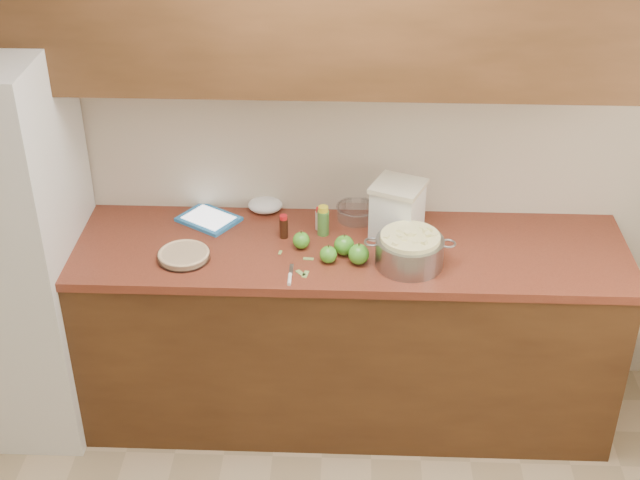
{
  "coord_description": "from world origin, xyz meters",
  "views": [
    {
      "loc": [
        0.11,
        -1.82,
        2.96
      ],
      "look_at": [
        -0.02,
        1.43,
        0.98
      ],
      "focal_mm": 50.0,
      "sensor_mm": 36.0,
      "label": 1
    }
  ],
  "objects_px": {
    "pie": "(184,255)",
    "tablet": "(209,219)",
    "colander": "(410,250)",
    "flour_canister": "(397,210)"
  },
  "relations": [
    {
      "from": "pie",
      "to": "tablet",
      "type": "bearing_deg",
      "value": 79.95
    },
    {
      "from": "pie",
      "to": "tablet",
      "type": "relative_size",
      "value": 0.72
    },
    {
      "from": "colander",
      "to": "tablet",
      "type": "distance_m",
      "value": 0.96
    },
    {
      "from": "pie",
      "to": "tablet",
      "type": "height_order",
      "value": "pie"
    },
    {
      "from": "colander",
      "to": "flour_canister",
      "type": "height_order",
      "value": "flour_canister"
    },
    {
      "from": "colander",
      "to": "tablet",
      "type": "height_order",
      "value": "colander"
    },
    {
      "from": "flour_canister",
      "to": "pie",
      "type": "bearing_deg",
      "value": -165.57
    },
    {
      "from": "colander",
      "to": "tablet",
      "type": "relative_size",
      "value": 1.21
    },
    {
      "from": "pie",
      "to": "flour_canister",
      "type": "distance_m",
      "value": 0.94
    },
    {
      "from": "colander",
      "to": "flour_canister",
      "type": "bearing_deg",
      "value": 100.79
    }
  ]
}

